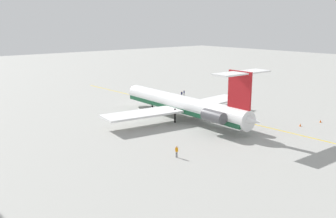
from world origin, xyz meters
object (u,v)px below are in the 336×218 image
object	(u,v)px
ground_crew_near_tail	(182,94)
safety_cone_wingtip	(320,121)
ground_crew_near_nose	(177,150)
safety_cone_nose	(300,125)
safety_cone_tail	(163,96)
ground_crew_portside	(184,92)
main_jetliner	(186,105)

from	to	relation	value
ground_crew_near_tail	safety_cone_wingtip	xyz separation A→B (m)	(-37.64, -4.53, -0.88)
ground_crew_near_nose	safety_cone_nose	distance (m)	30.48
ground_crew_near_nose	ground_crew_near_tail	xyz separation A→B (m)	(34.29, -31.70, 0.00)
ground_crew_near_tail	safety_cone_tail	world-z (taller)	ground_crew_near_tail
ground_crew_near_tail	ground_crew_portside	bearing A→B (deg)	-13.85
ground_crew_near_nose	ground_crew_portside	size ratio (longest dim) A/B	1.02
safety_cone_nose	ground_crew_near_tail	bearing A→B (deg)	-2.06
ground_crew_near_tail	safety_cone_wingtip	world-z (taller)	ground_crew_near_tail
ground_crew_near_tail	safety_cone_tail	xyz separation A→B (m)	(4.61, 2.86, -0.88)
safety_cone_tail	ground_crew_near_tail	bearing A→B (deg)	-148.16
main_jetliner	safety_cone_nose	xyz separation A→B (m)	(-18.06, -14.06, -2.94)
ground_crew_near_nose	ground_crew_portside	distance (m)	48.95
safety_cone_nose	ground_crew_portside	bearing A→B (deg)	-4.98
ground_crew_near_nose	safety_cone_nose	xyz separation A→B (m)	(-2.32, -30.38, -0.88)
ground_crew_near_nose	ground_crew_near_tail	bearing A→B (deg)	9.32
main_jetliner	ground_crew_near_nose	distance (m)	22.76
main_jetliner	ground_crew_portside	distance (m)	26.41
ground_crew_portside	main_jetliner	bearing A→B (deg)	49.38
safety_cone_tail	ground_crew_portside	bearing A→B (deg)	-124.85
ground_crew_portside	safety_cone_wingtip	size ratio (longest dim) A/B	3.24
safety_cone_wingtip	safety_cone_tail	bearing A→B (deg)	9.93
safety_cone_wingtip	safety_cone_tail	xyz separation A→B (m)	(42.25, 7.40, 0.00)
safety_cone_nose	ground_crew_near_nose	bearing A→B (deg)	85.64
ground_crew_near_nose	ground_crew_near_tail	size ratio (longest dim) A/B	1.00
ground_crew_near_nose	main_jetliner	bearing A→B (deg)	6.03
ground_crew_near_tail	safety_cone_wingtip	size ratio (longest dim) A/B	3.32
main_jetliner	ground_crew_portside	size ratio (longest dim) A/B	22.68
ground_crew_portside	safety_cone_tail	size ratio (longest dim) A/B	3.24
ground_crew_near_nose	safety_cone_wingtip	xyz separation A→B (m)	(-3.35, -36.23, -0.88)
safety_cone_nose	safety_cone_tail	distance (m)	41.25
ground_crew_near_tail	ground_crew_portside	size ratio (longest dim) A/B	1.03
main_jetliner	safety_cone_nose	bearing A→B (deg)	-140.59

